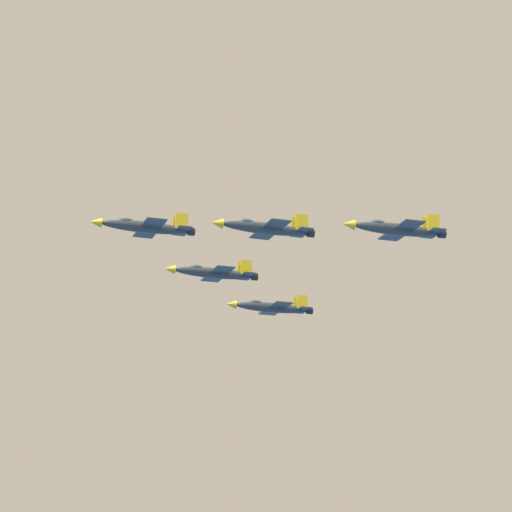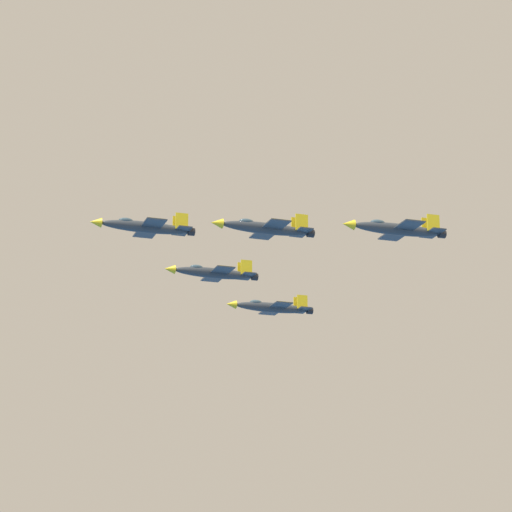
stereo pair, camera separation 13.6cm
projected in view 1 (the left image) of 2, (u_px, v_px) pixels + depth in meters
The scene contains 5 objects.
jet_lead at pixel (145, 227), 189.60m from camera, with size 10.92×17.82×3.74m.
jet_left_wingman at pixel (265, 228), 181.52m from camera, with size 10.73×17.42×3.66m.
jet_right_wingman at pixel (214, 273), 206.49m from camera, with size 10.81×17.60×3.70m.
jet_left_outer at pixel (397, 229), 173.45m from camera, with size 10.43×17.04×3.58m.
jet_right_outer at pixel (272, 307), 223.63m from camera, with size 11.00×17.91×3.76m.
Camera 1 is at (154.25, -43.10, 58.65)m, focal length 80.19 mm.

